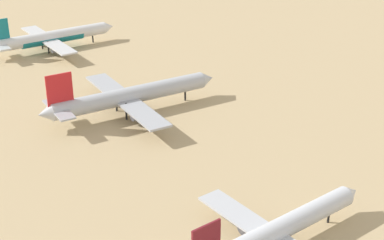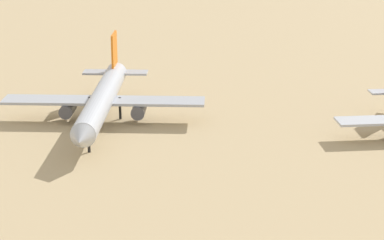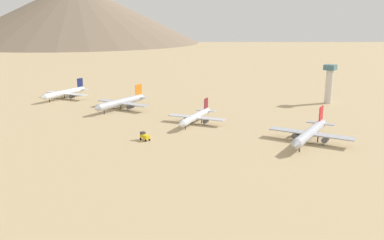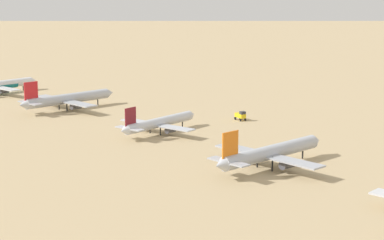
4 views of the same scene
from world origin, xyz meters
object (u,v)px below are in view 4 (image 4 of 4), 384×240
object	(u,v)px
parked_jet_3	(67,99)
service_truck	(241,115)
parked_jet_2	(159,123)
parked_jet_1	(270,153)

from	to	relation	value
parked_jet_3	service_truck	distance (m)	78.31
parked_jet_2	parked_jet_3	world-z (taller)	parked_jet_3
service_truck	parked_jet_2	bearing A→B (deg)	179.66
parked_jet_1	parked_jet_2	xyz separation A→B (m)	(1.15, 60.08, -0.67)
parked_jet_2	service_truck	xyz separation A→B (m)	(40.40, -0.24, -1.90)
parked_jet_1	parked_jet_3	bearing A→B (deg)	91.38
parked_jet_2	service_truck	distance (m)	40.45
service_truck	parked_jet_3	bearing A→B (deg)	124.68
parked_jet_3	service_truck	bearing A→B (deg)	-55.32
parked_jet_1	service_truck	size ratio (longest dim) A/B	8.70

